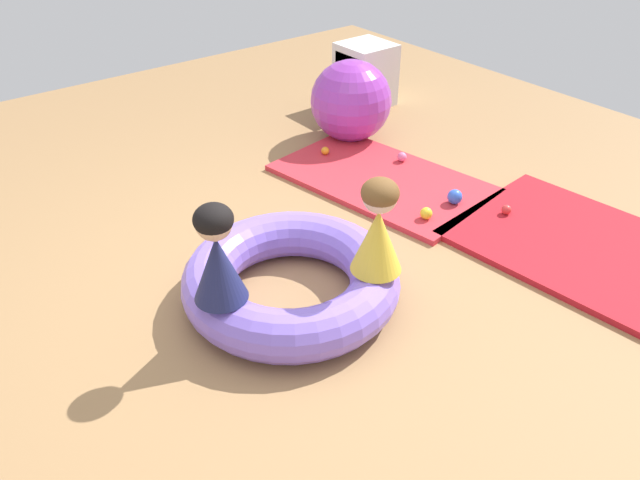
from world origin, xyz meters
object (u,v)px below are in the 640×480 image
object	(u,v)px
play_ball_yellow	(426,213)
play_ball_pink	(402,157)
storage_cube	(363,75)
play_ball_red	(506,210)
child_in_navy	(217,254)
play_ball_orange	(325,151)
exercise_ball_large	(351,101)
play_ball_blue	(455,197)
child_in_yellow	(378,227)
inflatable_cushion	(291,280)

from	to	relation	value
play_ball_yellow	play_ball_pink	xyz separation A→B (m)	(-0.71, 0.47, -0.00)
storage_cube	play_ball_red	bearing A→B (deg)	-15.86
child_in_navy	play_ball_red	distance (m)	2.13
play_ball_orange	play_ball_yellow	bearing A→B (deg)	-3.66
play_ball_orange	exercise_ball_large	world-z (taller)	exercise_ball_large
child_in_navy	play_ball_blue	bearing A→B (deg)	83.68
child_in_yellow	exercise_ball_large	size ratio (longest dim) A/B	0.80
play_ball_red	play_ball_blue	world-z (taller)	play_ball_blue
play_ball_red	exercise_ball_large	xyz separation A→B (m)	(-1.62, 0.02, 0.26)
play_ball_blue	play_ball_orange	bearing A→B (deg)	-168.83
child_in_yellow	play_ball_orange	xyz separation A→B (m)	(-1.60, 0.93, -0.46)
child_in_yellow	play_ball_yellow	size ratio (longest dim) A/B	6.51
inflatable_cushion	play_ball_orange	bearing A→B (deg)	135.51
inflatable_cushion	play_ball_red	bearing A→B (deg)	83.32
child_in_navy	play_ball_pink	distance (m)	2.29
exercise_ball_large	child_in_yellow	bearing A→B (deg)	-37.01
child_in_navy	storage_cube	size ratio (longest dim) A/B	0.93
child_in_yellow	storage_cube	bearing A→B (deg)	-174.36
play_ball_red	play_ball_blue	xyz separation A→B (m)	(-0.31, -0.16, 0.02)
play_ball_blue	play_ball_pink	world-z (taller)	play_ball_blue
storage_cube	exercise_ball_large	bearing A→B (deg)	-48.72
inflatable_cushion	play_ball_blue	size ratio (longest dim) A/B	11.68
play_ball_pink	exercise_ball_large	world-z (taller)	exercise_ball_large
play_ball_red	exercise_ball_large	size ratio (longest dim) A/B	0.10
exercise_ball_large	storage_cube	xyz separation A→B (m)	(-0.52, 0.59, -0.05)
child_in_navy	exercise_ball_large	distance (m)	2.57
play_ball_pink	play_ball_orange	bearing A→B (deg)	-139.29
play_ball_pink	exercise_ball_large	xyz separation A→B (m)	(-0.63, 0.01, 0.25)
child_in_navy	storage_cube	xyz separation A→B (m)	(-2.00, 2.68, -0.25)
child_in_navy	play_ball_yellow	distance (m)	1.68
play_ball_blue	exercise_ball_large	xyz separation A→B (m)	(-1.31, 0.18, 0.24)
play_ball_yellow	play_ball_red	world-z (taller)	play_ball_yellow
play_ball_yellow	play_ball_pink	size ratio (longest dim) A/B	1.12
play_ball_yellow	child_in_yellow	bearing A→B (deg)	-62.96
inflatable_cushion	play_ball_yellow	size ratio (longest dim) A/B	14.75
play_ball_orange	child_in_navy	bearing A→B (deg)	-52.24
child_in_navy	storage_cube	world-z (taller)	child_in_navy
play_ball_orange	storage_cube	distance (m)	1.23
storage_cube	child_in_navy	bearing A→B (deg)	-53.27
play_ball_pink	storage_cube	world-z (taller)	storage_cube
child_in_navy	inflatable_cushion	bearing A→B (deg)	85.00
child_in_yellow	play_ball_yellow	distance (m)	1.06
play_ball_red	exercise_ball_large	world-z (taller)	exercise_ball_large
child_in_yellow	play_ball_blue	size ratio (longest dim) A/B	5.16
child_in_yellow	exercise_ball_large	distance (m)	2.23
inflatable_cushion	play_ball_blue	bearing A→B (deg)	94.64
play_ball_blue	child_in_yellow	bearing A→B (deg)	-68.32
child_in_navy	exercise_ball_large	xyz separation A→B (m)	(-1.48, 2.09, -0.20)
play_ball_pink	play_ball_yellow	bearing A→B (deg)	-33.41
child_in_navy	storage_cube	bearing A→B (deg)	115.35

